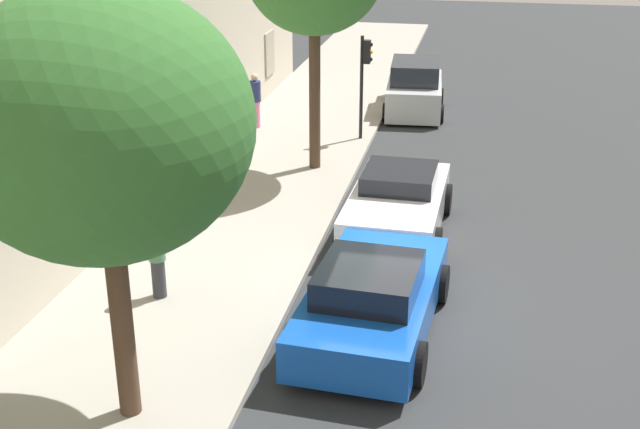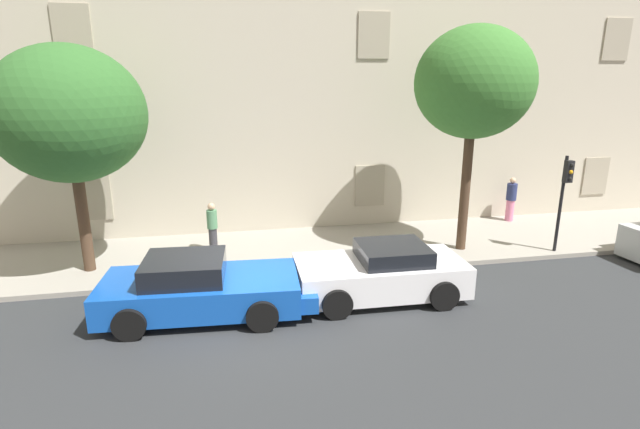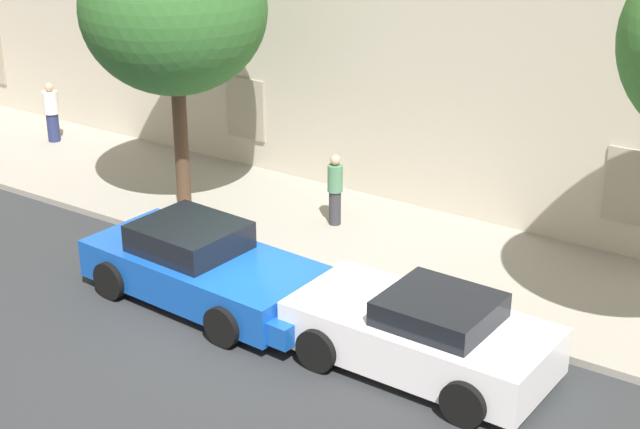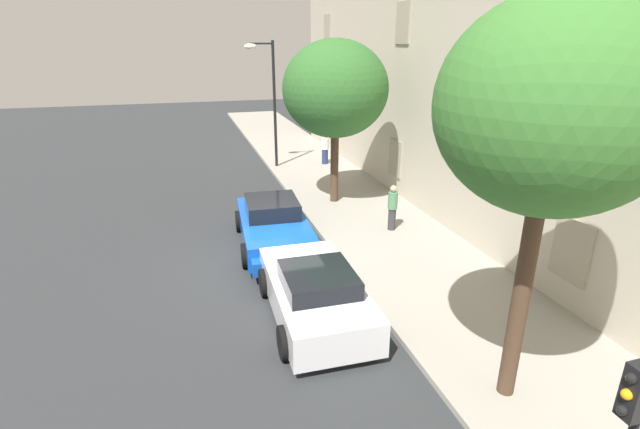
{
  "view_description": "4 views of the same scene",
  "coord_description": "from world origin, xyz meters",
  "px_view_note": "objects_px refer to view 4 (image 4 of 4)",
  "views": [
    {
      "loc": [
        -13.67,
        -1.38,
        7.41
      ],
      "look_at": [
        -0.19,
        1.38,
        1.73
      ],
      "focal_mm": 46.55,
      "sensor_mm": 36.0,
      "label": 1
    },
    {
      "loc": [
        -0.42,
        -10.51,
        5.38
      ],
      "look_at": [
        2.0,
        1.71,
        1.87
      ],
      "focal_mm": 27.18,
      "sensor_mm": 36.0,
      "label": 2
    },
    {
      "loc": [
        9.58,
        -11.81,
        8.38
      ],
      "look_at": [
        0.83,
        1.12,
        1.85
      ],
      "focal_mm": 54.99,
      "sensor_mm": 36.0,
      "label": 3
    },
    {
      "loc": [
        12.44,
        -2.25,
        6.16
      ],
      "look_at": [
        0.35,
        1.36,
        1.44
      ],
      "focal_mm": 26.16,
      "sensor_mm": 36.0,
      "label": 4
    }
  ],
  "objects_px": {
    "tree_near_kerb": "(554,108)",
    "traffic_light": "(628,428)",
    "sportscar_yellow_flank": "(313,290)",
    "pedestrian_bystander": "(392,207)",
    "tree_midblock": "(335,89)",
    "street_lamp": "(266,82)",
    "pedestrian_admiring": "(325,149)",
    "sportscar_red_lead": "(275,228)"
  },
  "relations": [
    {
      "from": "sportscar_yellow_flank",
      "to": "pedestrian_bystander",
      "type": "xyz_separation_m",
      "value": [
        -4.02,
        3.9,
        0.31
      ]
    },
    {
      "from": "sportscar_yellow_flank",
      "to": "tree_midblock",
      "type": "distance_m",
      "value": 8.9
    },
    {
      "from": "sportscar_red_lead",
      "to": "pedestrian_admiring",
      "type": "distance_m",
      "value": 10.24
    },
    {
      "from": "tree_midblock",
      "to": "pedestrian_bystander",
      "type": "height_order",
      "value": "tree_midblock"
    },
    {
      "from": "sportscar_red_lead",
      "to": "pedestrian_bystander",
      "type": "xyz_separation_m",
      "value": [
        0.06,
        4.01,
        0.31
      ]
    },
    {
      "from": "tree_near_kerb",
      "to": "traffic_light",
      "type": "distance_m",
      "value": 4.21
    },
    {
      "from": "sportscar_yellow_flank",
      "to": "pedestrian_admiring",
      "type": "height_order",
      "value": "pedestrian_admiring"
    },
    {
      "from": "sportscar_yellow_flank",
      "to": "tree_near_kerb",
      "type": "height_order",
      "value": "tree_near_kerb"
    },
    {
      "from": "street_lamp",
      "to": "pedestrian_admiring",
      "type": "distance_m",
      "value": 4.44
    },
    {
      "from": "street_lamp",
      "to": "pedestrian_bystander",
      "type": "xyz_separation_m",
      "value": [
        9.53,
        2.41,
        -3.34
      ]
    },
    {
      "from": "sportscar_red_lead",
      "to": "tree_midblock",
      "type": "relative_size",
      "value": 0.82
    },
    {
      "from": "sportscar_red_lead",
      "to": "tree_near_kerb",
      "type": "relative_size",
      "value": 0.75
    },
    {
      "from": "tree_near_kerb",
      "to": "tree_midblock",
      "type": "bearing_deg",
      "value": 178.02
    },
    {
      "from": "traffic_light",
      "to": "pedestrian_bystander",
      "type": "distance_m",
      "value": 10.84
    },
    {
      "from": "sportscar_red_lead",
      "to": "pedestrian_admiring",
      "type": "bearing_deg",
      "value": 153.89
    },
    {
      "from": "sportscar_yellow_flank",
      "to": "tree_near_kerb",
      "type": "relative_size",
      "value": 0.69
    },
    {
      "from": "pedestrian_admiring",
      "to": "street_lamp",
      "type": "bearing_deg",
      "value": -95.4
    },
    {
      "from": "street_lamp",
      "to": "pedestrian_bystander",
      "type": "bearing_deg",
      "value": 14.2
    },
    {
      "from": "traffic_light",
      "to": "pedestrian_admiring",
      "type": "xyz_separation_m",
      "value": [
        -19.8,
        2.68,
        -1.28
      ]
    },
    {
      "from": "pedestrian_bystander",
      "to": "tree_near_kerb",
      "type": "bearing_deg",
      "value": -9.55
    },
    {
      "from": "tree_near_kerb",
      "to": "pedestrian_admiring",
      "type": "bearing_deg",
      "value": 173.94
    },
    {
      "from": "tree_near_kerb",
      "to": "pedestrian_admiring",
      "type": "height_order",
      "value": "tree_near_kerb"
    },
    {
      "from": "sportscar_yellow_flank",
      "to": "tree_near_kerb",
      "type": "distance_m",
      "value": 6.47
    },
    {
      "from": "tree_midblock",
      "to": "street_lamp",
      "type": "distance_m",
      "value": 6.28
    },
    {
      "from": "pedestrian_admiring",
      "to": "pedestrian_bystander",
      "type": "bearing_deg",
      "value": -3.1
    },
    {
      "from": "sportscar_yellow_flank",
      "to": "traffic_light",
      "type": "bearing_deg",
      "value": 14.82
    },
    {
      "from": "tree_near_kerb",
      "to": "traffic_light",
      "type": "xyz_separation_m",
      "value": [
        2.8,
        -0.87,
        -3.03
      ]
    },
    {
      "from": "tree_near_kerb",
      "to": "tree_midblock",
      "type": "distance_m",
      "value": 11.21
    },
    {
      "from": "sportscar_yellow_flank",
      "to": "street_lamp",
      "type": "distance_m",
      "value": 14.11
    },
    {
      "from": "tree_near_kerb",
      "to": "pedestrian_bystander",
      "type": "bearing_deg",
      "value": 170.45
    },
    {
      "from": "tree_near_kerb",
      "to": "pedestrian_admiring",
      "type": "xyz_separation_m",
      "value": [
        -17.0,
        1.8,
        -4.3
      ]
    },
    {
      "from": "street_lamp",
      "to": "pedestrian_bystander",
      "type": "distance_m",
      "value": 10.38
    },
    {
      "from": "sportscar_red_lead",
      "to": "pedestrian_bystander",
      "type": "relative_size",
      "value": 3.24
    },
    {
      "from": "pedestrian_bystander",
      "to": "sportscar_yellow_flank",
      "type": "bearing_deg",
      "value": -44.12
    },
    {
      "from": "tree_near_kerb",
      "to": "street_lamp",
      "type": "xyz_separation_m",
      "value": [
        -17.28,
        -1.11,
        -0.96
      ]
    },
    {
      "from": "traffic_light",
      "to": "sportscar_yellow_flank",
      "type": "bearing_deg",
      "value": -165.18
    },
    {
      "from": "traffic_light",
      "to": "pedestrian_bystander",
      "type": "relative_size",
      "value": 1.94
    },
    {
      "from": "sportscar_red_lead",
      "to": "traffic_light",
      "type": "bearing_deg",
      "value": 9.79
    },
    {
      "from": "sportscar_red_lead",
      "to": "sportscar_yellow_flank",
      "type": "distance_m",
      "value": 4.09
    },
    {
      "from": "pedestrian_admiring",
      "to": "pedestrian_bystander",
      "type": "xyz_separation_m",
      "value": [
        9.26,
        -0.5,
        0.01
      ]
    },
    {
      "from": "tree_midblock",
      "to": "pedestrian_admiring",
      "type": "distance_m",
      "value": 6.96
    },
    {
      "from": "tree_near_kerb",
      "to": "pedestrian_admiring",
      "type": "relative_size",
      "value": 4.27
    }
  ]
}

